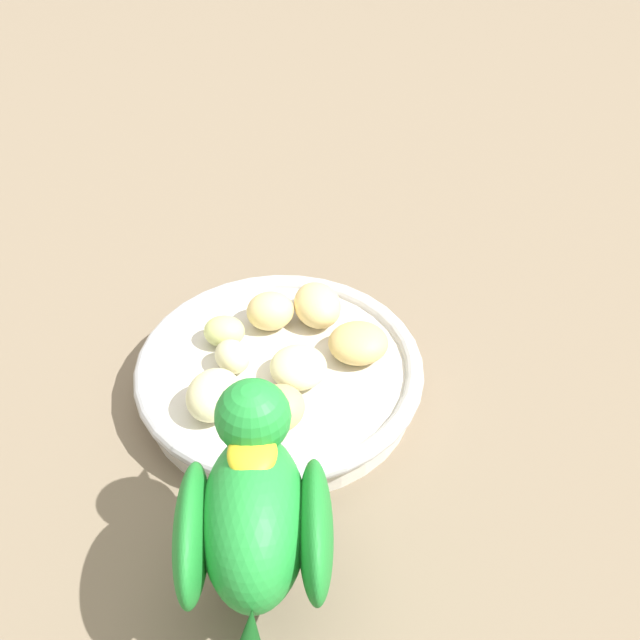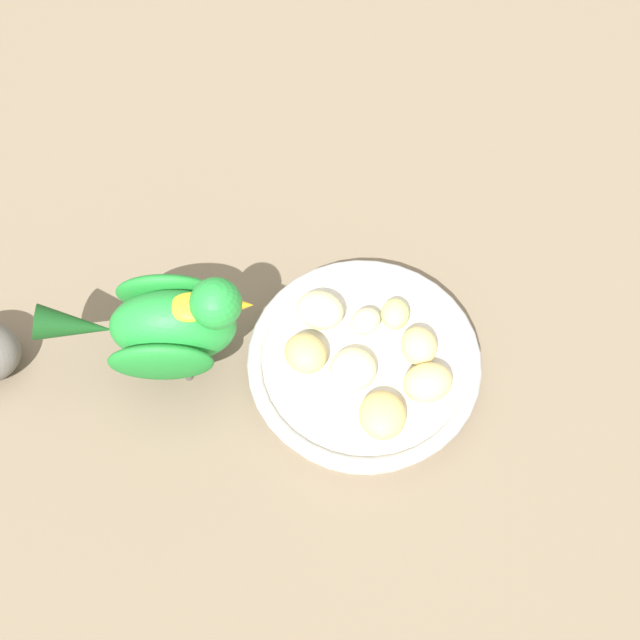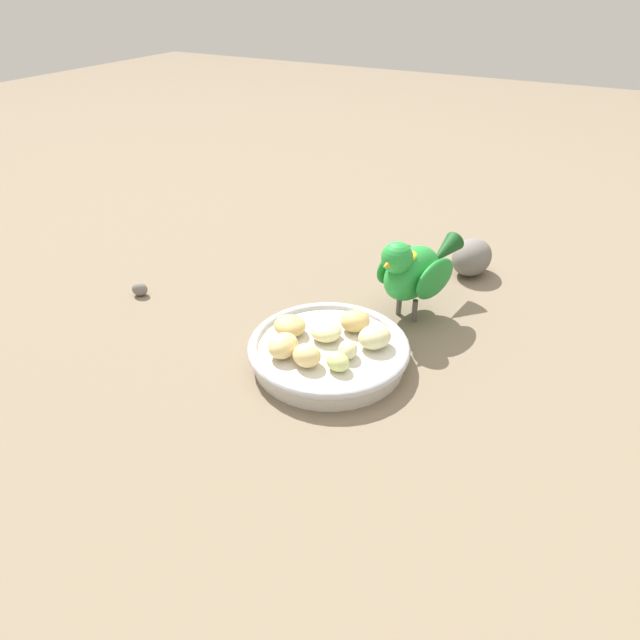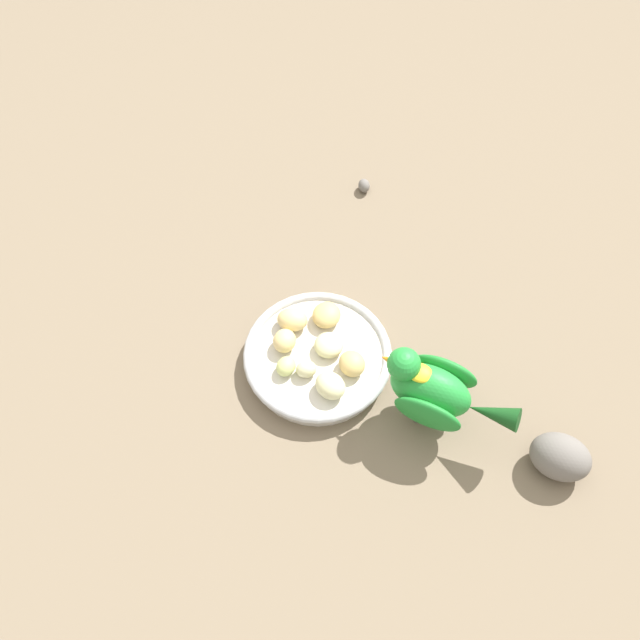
# 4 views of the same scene
# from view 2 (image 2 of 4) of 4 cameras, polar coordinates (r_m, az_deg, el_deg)

# --- Properties ---
(ground_plane) EXTENTS (4.00, 4.00, 0.00)m
(ground_plane) POSITION_cam_2_polar(r_m,az_deg,el_deg) (0.71, 1.44, -2.15)
(ground_plane) COLOR #756651
(feeding_bowl) EXTENTS (0.19, 0.19, 0.03)m
(feeding_bowl) POSITION_cam_2_polar(r_m,az_deg,el_deg) (0.69, 2.95, -2.96)
(feeding_bowl) COLOR beige
(feeding_bowl) RESTS_ON ground_plane
(apple_piece_0) EXTENTS (0.03, 0.03, 0.03)m
(apple_piece_0) POSITION_cam_2_polar(r_m,az_deg,el_deg) (0.68, 6.63, -1.72)
(apple_piece_0) COLOR #E5C67F
(apple_piece_0) RESTS_ON feeding_bowl
(apple_piece_1) EXTENTS (0.05, 0.05, 0.02)m
(apple_piece_1) POSITION_cam_2_polar(r_m,az_deg,el_deg) (0.67, 2.13, -3.32)
(apple_piece_1) COLOR beige
(apple_piece_1) RESTS_ON feeding_bowl
(apple_piece_2) EXTENTS (0.04, 0.05, 0.02)m
(apple_piece_2) POSITION_cam_2_polar(r_m,az_deg,el_deg) (0.66, 4.19, -6.36)
(apple_piece_2) COLOR tan
(apple_piece_2) RESTS_ON feeding_bowl
(apple_piece_3) EXTENTS (0.03, 0.03, 0.02)m
(apple_piece_3) POSITION_cam_2_polar(r_m,az_deg,el_deg) (0.70, 5.05, 0.40)
(apple_piece_3) COLOR #C6D17A
(apple_piece_3) RESTS_ON feeding_bowl
(apple_piece_4) EXTENTS (0.05, 0.05, 0.03)m
(apple_piece_4) POSITION_cam_2_polar(r_m,az_deg,el_deg) (0.69, -0.00, 0.68)
(apple_piece_4) COLOR beige
(apple_piece_4) RESTS_ON feeding_bowl
(apple_piece_5) EXTENTS (0.03, 0.03, 0.02)m
(apple_piece_5) POSITION_cam_2_polar(r_m,az_deg,el_deg) (0.69, 3.05, -0.09)
(apple_piece_5) COLOR beige
(apple_piece_5) RESTS_ON feeding_bowl
(apple_piece_6) EXTENTS (0.04, 0.03, 0.03)m
(apple_piece_6) POSITION_cam_2_polar(r_m,az_deg,el_deg) (0.67, 7.22, -4.17)
(apple_piece_6) COLOR #E5C67F
(apple_piece_6) RESTS_ON feeding_bowl
(apple_piece_7) EXTENTS (0.05, 0.05, 0.03)m
(apple_piece_7) POSITION_cam_2_polar(r_m,az_deg,el_deg) (0.67, -0.97, -2.24)
(apple_piece_7) COLOR tan
(apple_piece_7) RESTS_ON feeding_bowl
(parrot) EXTENTS (0.17, 0.09, 0.12)m
(parrot) POSITION_cam_2_polar(r_m,az_deg,el_deg) (0.66, -10.13, -0.29)
(parrot) COLOR #59544C
(parrot) RESTS_ON ground_plane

